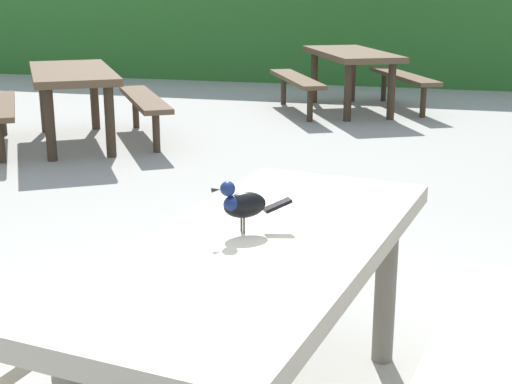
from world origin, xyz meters
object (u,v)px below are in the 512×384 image
object	(u,v)px
picnic_table_foreground	(261,290)
bird_grackle	(242,203)
picnic_table_far_centre	(351,66)
picnic_table_mid_left	(73,88)

from	to	relation	value
picnic_table_foreground	bird_grackle	distance (m)	0.30
picnic_table_foreground	picnic_table_far_centre	distance (m)	7.01
picnic_table_mid_left	bird_grackle	bearing A→B (deg)	-55.32
bird_grackle	picnic_table_far_centre	world-z (taller)	bird_grackle
picnic_table_mid_left	picnic_table_foreground	bearing A→B (deg)	-54.93
picnic_table_foreground	picnic_table_far_centre	bearing A→B (deg)	95.29
bird_grackle	picnic_table_far_centre	size ratio (longest dim) A/B	0.11
bird_grackle	picnic_table_far_centre	bearing A→B (deg)	94.66
picnic_table_mid_left	picnic_table_far_centre	world-z (taller)	same
bird_grackle	picnic_table_mid_left	distance (m)	5.19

